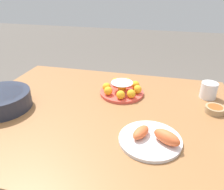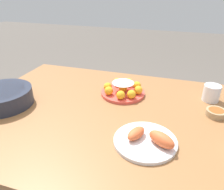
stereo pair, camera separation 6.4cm
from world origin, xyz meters
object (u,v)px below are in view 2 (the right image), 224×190
cake_plate (123,90)px  seafood_platter (147,140)px  dining_table (100,124)px  sauce_bowl (216,113)px  cup_near (211,93)px  serving_bowl (3,97)px

cake_plate → seafood_platter: size_ratio=0.98×
dining_table → cake_plate: (-0.07, -0.20, 0.11)m
dining_table → cake_plate: 0.24m
sauce_bowl → cup_near: bearing=-85.5°
dining_table → cake_plate: size_ratio=5.35×
serving_bowl → sauce_bowl: bearing=-168.5°
sauce_bowl → seafood_platter: seafood_platter is taller
serving_bowl → cup_near: bearing=-160.2°
sauce_bowl → seafood_platter: (0.28, 0.30, 0.00)m
dining_table → sauce_bowl: sauce_bowl is taller
serving_bowl → sauce_bowl: (-1.04, -0.21, -0.03)m
cake_plate → seafood_platter: cake_plate is taller
dining_table → sauce_bowl: 0.57m
serving_bowl → sauce_bowl: size_ratio=3.21×
serving_bowl → dining_table: bearing=-169.3°
sauce_bowl → cup_near: cup_near is taller
seafood_platter → cup_near: (-0.26, -0.46, 0.03)m
seafood_platter → cup_near: cup_near is taller
dining_table → seafood_platter: bearing=146.1°
dining_table → cup_near: cup_near is taller
dining_table → serving_bowl: 0.52m
serving_bowl → seafood_platter: size_ratio=1.17×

